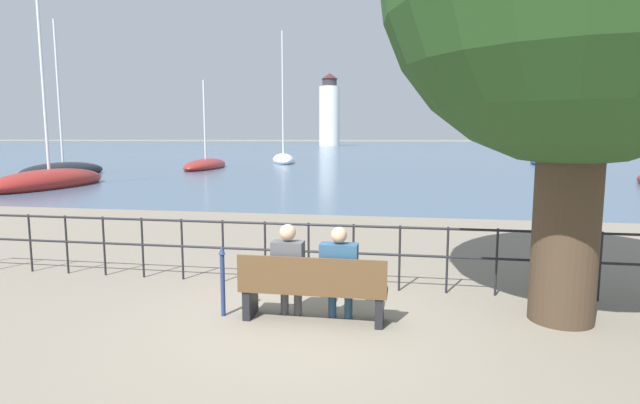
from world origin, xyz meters
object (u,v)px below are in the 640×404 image
sailboat_0 (283,159)px  sailboat_3 (50,181)px  park_bench (313,290)px  sailboat_1 (64,170)px  harbor_lighthouse (329,112)px  seated_person_left (289,267)px  sailboat_5 (206,165)px  sailboat_2 (541,160)px  seated_person_right (339,270)px  closed_umbrella (223,277)px

sailboat_0 → sailboat_3: 25.91m
park_bench → sailboat_3: 22.28m
sailboat_1 → harbor_lighthouse: size_ratio=0.50×
seated_person_left → sailboat_5: sailboat_5 is taller
park_bench → sailboat_2: sailboat_2 is taller
sailboat_1 → sailboat_2: 39.98m
sailboat_0 → sailboat_5: bearing=-128.5°
seated_person_right → sailboat_1: sailboat_1 is taller
seated_person_right → sailboat_5: bearing=115.7°
seated_person_left → sailboat_5: (-14.12, 30.79, -0.47)m
seated_person_right → sailboat_2: (13.11, 43.24, -0.40)m
sailboat_2 → closed_umbrella: bearing=-89.9°
sailboat_0 → sailboat_1: (-10.21, -17.94, -0.03)m
seated_person_right → sailboat_2: bearing=73.1°
closed_umbrella → seated_person_left: bearing=4.0°
sailboat_0 → harbor_lighthouse: bearing=78.6°
sailboat_1 → harbor_lighthouse: bearing=106.6°
seated_person_right → sailboat_3: bearing=136.9°
sailboat_5 → sailboat_0: bearing=63.7°
sailboat_3 → sailboat_5: (1.61, 15.42, -0.05)m
harbor_lighthouse → sailboat_2: bearing=-69.6°
sailboat_1 → park_bench: bearing=-31.0°
sailboat_0 → sailboat_5: (-3.77, -9.92, -0.09)m
sailboat_2 → sailboat_5: 30.56m
seated_person_left → closed_umbrella: seated_person_left is taller
park_bench → closed_umbrella: 1.25m
sailboat_1 → sailboat_2: bearing=47.3°
park_bench → sailboat_0: size_ratio=0.15×
park_bench → sailboat_0: bearing=104.7°
sailboat_1 → sailboat_0: bearing=76.9°
sailboat_2 → sailboat_3: 40.59m
sailboat_3 → harbor_lighthouse: harbor_lighthouse is taller
seated_person_left → sailboat_5: bearing=114.6°
sailboat_0 → sailboat_2: (24.14, 2.53, -0.03)m
seated_person_right → closed_umbrella: 1.59m
seated_person_right → sailboat_2: size_ratio=0.12×
closed_umbrella → sailboat_3: bearing=133.8°
sailboat_3 → sailboat_2: bearing=43.4°
seated_person_left → sailboat_0: sailboat_0 is taller
seated_person_left → sailboat_3: 21.99m
closed_umbrella → sailboat_2: (14.69, 43.30, -0.25)m
seated_person_right → sailboat_1: (-21.24, 22.77, -0.40)m
seated_person_left → sailboat_1: size_ratio=0.13×
closed_umbrella → sailboat_0: (-9.44, 40.77, -0.22)m
closed_umbrella → seated_person_right: bearing=2.2°
closed_umbrella → sailboat_2: 45.73m
sailboat_2 → seated_person_right: bearing=-88.0°
park_bench → sailboat_3: bearing=136.1°
closed_umbrella → harbor_lighthouse: bearing=98.3°
park_bench → seated_person_left: (-0.34, 0.08, 0.27)m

